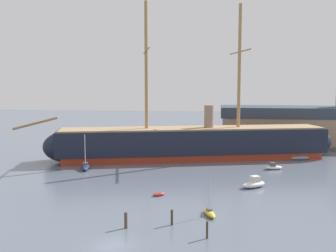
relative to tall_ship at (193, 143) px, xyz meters
name	(u,v)px	position (x,y,z in m)	size (l,w,h in m)	color
ground_plane	(113,246)	(-5.11, -47.70, -3.63)	(400.00, 400.00, 0.00)	slate
tall_ship	(193,143)	(0.00, 0.00, 0.00)	(68.98, 24.05, 33.82)	maroon
sailboat_foreground_right	(210,213)	(4.49, -37.07, -3.25)	(2.11, 3.61, 4.51)	gold
dinghy_near_centre	(159,194)	(-3.19, -29.19, -3.39)	(2.12, 1.91, 0.47)	#B22D28
motorboat_mid_right	(254,184)	(11.22, -22.69, -2.98)	(4.62, 4.10, 1.85)	silver
sailboat_alongside_bow	(85,166)	(-20.03, -13.33, -3.05)	(2.91, 5.51, 6.87)	#1E284C
motorboat_alongside_stern	(274,167)	(16.22, -8.74, -3.14)	(3.48, 1.96, 1.38)	silver
motorboat_far_left	(62,147)	(-33.58, 8.13, -3.04)	(4.18, 2.17, 1.68)	silver
sailboat_far_right	(300,158)	(23.34, 1.95, -3.14)	(4.63, 2.47, 5.77)	gray
motorboat_distant_centre	(188,144)	(-2.59, 18.75, -3.15)	(2.99, 3.46, 1.37)	#1E284C
mooring_piling_nearest	(207,230)	(4.39, -44.47, -2.67)	(0.25, 0.25, 1.91)	#423323
mooring_piling_left_pair	(172,217)	(0.16, -40.91, -2.71)	(0.30, 0.30, 1.84)	#423323
mooring_piling_right_pair	(126,220)	(-4.96, -42.65, -2.69)	(0.37, 0.37, 1.88)	#4C3D2D
dockside_warehouse_right	(325,127)	(33.59, 22.46, 1.60)	(59.08, 16.84, 17.19)	#565659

